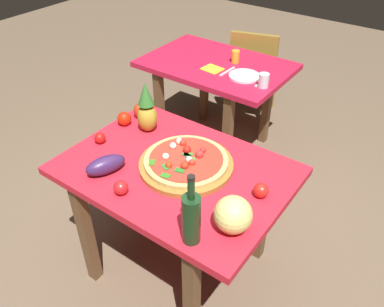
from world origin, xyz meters
The scene contains 21 objects.
ground_plane centered at (0.00, 0.00, 0.00)m, with size 10.00×10.00×0.00m, color brown.
display_table centered at (0.00, 0.00, 0.65)m, with size 1.11×0.80×0.76m.
background_table centered at (-0.52, 1.18, 0.65)m, with size 1.09×0.73×0.76m.
dining_chair centered at (-0.50, 1.77, 0.48)m, with size 0.50×0.50×0.85m.
pizza_board centered at (0.04, 0.04, 0.77)m, with size 0.47×0.47×0.03m, color olive.
pizza centered at (0.04, 0.04, 0.80)m, with size 0.42×0.42×0.06m.
wine_bottle centered at (0.33, -0.33, 0.88)m, with size 0.08×0.08×0.33m.
pineapple_left centered at (-0.33, 0.18, 0.89)m, with size 0.11×0.11×0.29m.
melon centered at (0.44, -0.18, 0.84)m, with size 0.16×0.16×0.16m, color #E7DA76.
bell_pepper centered at (-0.46, 0.26, 0.80)m, with size 0.09×0.09×0.10m, color red.
eggplant centered at (-0.25, -0.23, 0.80)m, with size 0.20×0.09×0.09m, color #3B2150.
tomato_beside_pepper centered at (-0.48, 0.14, 0.80)m, with size 0.08×0.08×0.08m, color red.
tomato_by_bottle centered at (-0.46, -0.07, 0.79)m, with size 0.06×0.06×0.06m, color red.
tomato_at_corner centered at (-0.09, -0.29, 0.79)m, with size 0.07×0.07×0.07m, color red.
tomato_near_board centered at (0.44, 0.06, 0.79)m, with size 0.07×0.07×0.07m, color red.
drinking_glass_juice centered at (-0.41, 1.26, 0.81)m, with size 0.06×0.06×0.09m, color orange.
drinking_glass_water centered at (-0.05, 1.03, 0.81)m, with size 0.07×0.07×0.10m, color silver.
dinner_plate centered at (-0.23, 1.09, 0.77)m, with size 0.22×0.22×0.02m, color white.
fork_utensil centered at (-0.37, 1.09, 0.76)m, with size 0.02×0.18×0.01m, color silver.
knife_utensil centered at (-0.09, 1.09, 0.76)m, with size 0.02×0.18×0.01m, color silver.
napkin_folded centered at (-0.48, 1.06, 0.76)m, with size 0.14×0.12×0.01m, color yellow.
Camera 1 is at (0.95, -1.19, 1.98)m, focal length 36.76 mm.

